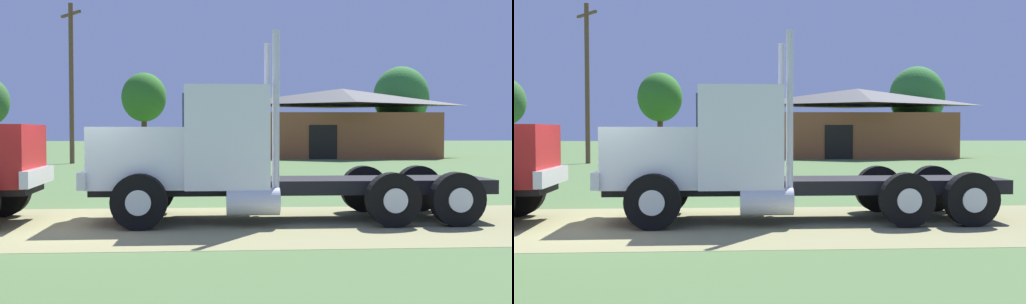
{
  "view_description": "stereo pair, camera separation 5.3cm",
  "coord_description": "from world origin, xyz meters",
  "views": [
    {
      "loc": [
        2.69,
        -11.75,
        1.82
      ],
      "look_at": [
        3.54,
        0.88,
        1.38
      ],
      "focal_mm": 42.63,
      "sensor_mm": 36.0,
      "label": 1
    },
    {
      "loc": [
        2.75,
        -11.76,
        1.82
      ],
      "look_at": [
        3.54,
        0.88,
        1.38
      ],
      "focal_mm": 42.63,
      "sensor_mm": 36.0,
      "label": 2
    }
  ],
  "objects": [
    {
      "name": "tree_right",
      "position": [
        16.8,
        33.72,
        4.4
      ],
      "size": [
        4.18,
        4.18,
        6.72
      ],
      "color": "#513823",
      "rests_on": "ground_plane"
    },
    {
      "name": "shed_building",
      "position": [
        11.53,
        30.4,
        2.32
      ],
      "size": [
        12.97,
        7.94,
        4.79
      ],
      "color": "brown",
      "rests_on": "ground_plane"
    },
    {
      "name": "ground_plane",
      "position": [
        0.0,
        0.0,
        0.0
      ],
      "size": [
        200.0,
        200.0,
        0.0
      ],
      "primitive_type": "plane",
      "color": "#4B6838"
    },
    {
      "name": "dirt_track",
      "position": [
        0.0,
        0.0,
        0.0
      ],
      "size": [
        120.0,
        5.19,
        0.01
      ],
      "primitive_type": "cube",
      "color": "#868255",
      "rests_on": "ground_plane"
    },
    {
      "name": "utility_pole_near",
      "position": [
        -5.31,
        22.76,
        4.71
      ],
      "size": [
        1.49,
        1.8,
        8.9
      ],
      "color": "brown",
      "rests_on": "ground_plane"
    },
    {
      "name": "truck_foreground_white",
      "position": [
        2.97,
        0.57,
        1.25
      ],
      "size": [
        8.16,
        2.62,
        3.72
      ],
      "color": "black",
      "rests_on": "ground_plane"
    },
    {
      "name": "tree_mid",
      "position": [
        -3.01,
        37.39,
        4.48
      ],
      "size": [
        3.55,
        3.55,
        6.47
      ],
      "color": "#513823",
      "rests_on": "ground_plane"
    }
  ]
}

